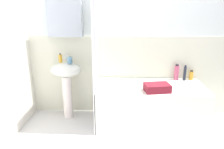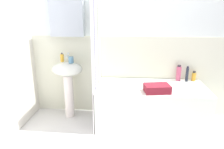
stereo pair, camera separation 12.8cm
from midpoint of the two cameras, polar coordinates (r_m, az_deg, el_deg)
name	(u,v)px [view 1 (the left image)]	position (r m, az deg, el deg)	size (l,w,h in m)	color
wall_back_tiled	(129,40)	(3.07, 3.42, 9.39)	(3.60, 0.18, 2.40)	silver
sink	(66,78)	(3.07, -13.66, -0.98)	(0.44, 0.34, 0.85)	silver
faucet	(66,57)	(3.07, -13.64, 4.60)	(0.03, 0.12, 0.12)	silver
soap_dispenser	(60,58)	(3.05, -15.22, 4.31)	(0.05, 0.05, 0.13)	gold
toothbrush_cup	(70,60)	(2.95, -12.81, 3.83)	(0.07, 0.07, 0.09)	teal
bathtub	(150,105)	(2.97, 9.12, -8.29)	(1.46, 0.68, 0.58)	silver
shower_curtain	(96,55)	(2.74, -5.86, 5.43)	(0.01, 0.68, 2.00)	white
body_wash_bottle	(191,75)	(3.24, 19.93, -0.19)	(0.06, 0.06, 0.15)	gold
shampoo_bottle	(185,73)	(3.17, 18.32, 0.34)	(0.04, 0.04, 0.23)	#202532
conditioner_bottle	(177,72)	(3.17, 16.24, 0.56)	(0.07, 0.07, 0.23)	#BF4A6D
towel_folded	(157,88)	(2.66, 10.98, -3.58)	(0.31, 0.20, 0.10)	maroon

